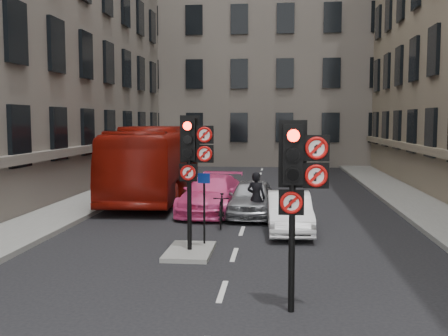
% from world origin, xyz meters
% --- Properties ---
extents(ground, '(120.00, 120.00, 0.00)m').
position_xyz_m(ground, '(0.00, 0.00, 0.00)').
color(ground, black).
rests_on(ground, ground).
extents(pavement_left, '(3.00, 50.00, 0.16)m').
position_xyz_m(pavement_left, '(-7.20, 12.00, 0.08)').
color(pavement_left, gray).
rests_on(pavement_left, ground).
extents(pavement_right, '(3.00, 50.00, 0.16)m').
position_xyz_m(pavement_right, '(7.20, 12.00, 0.08)').
color(pavement_right, gray).
rests_on(pavement_right, ground).
extents(centre_island, '(1.20, 2.00, 0.12)m').
position_xyz_m(centre_island, '(-1.20, 5.00, 0.06)').
color(centre_island, gray).
rests_on(centre_island, ground).
extents(building_far, '(30.00, 14.00, 20.00)m').
position_xyz_m(building_far, '(0.00, 38.00, 10.00)').
color(building_far, gray).
rests_on(building_far, ground).
extents(signal_near, '(0.91, 0.40, 3.58)m').
position_xyz_m(signal_near, '(1.49, 0.99, 2.58)').
color(signal_near, black).
rests_on(signal_near, ground).
extents(signal_far, '(0.91, 0.40, 3.58)m').
position_xyz_m(signal_far, '(-1.11, 4.99, 2.70)').
color(signal_far, black).
rests_on(signal_far, centre_island).
extents(car_silver, '(1.76, 4.06, 1.36)m').
position_xyz_m(car_silver, '(0.18, 10.69, 0.68)').
color(car_silver, '#989A9F').
rests_on(car_silver, ground).
extents(car_white, '(1.49, 3.87, 1.26)m').
position_xyz_m(car_white, '(1.51, 8.06, 0.63)').
color(car_white, white).
rests_on(car_white, ground).
extents(car_pink, '(2.42, 5.04, 1.42)m').
position_xyz_m(car_pink, '(-1.41, 11.28, 0.71)').
color(car_pink, '#F14791').
rests_on(car_pink, ground).
extents(bus_red, '(3.44, 11.90, 3.28)m').
position_xyz_m(bus_red, '(-4.50, 15.30, 1.64)').
color(bus_red, maroon).
rests_on(bus_red, ground).
extents(motorcycle, '(0.63, 1.84, 1.09)m').
position_xyz_m(motorcycle, '(-0.74, 8.70, 0.54)').
color(motorcycle, black).
rests_on(motorcycle, ground).
extents(motorcyclist, '(0.75, 0.61, 1.80)m').
position_xyz_m(motorcyclist, '(0.40, 9.30, 0.90)').
color(motorcyclist, black).
rests_on(motorcyclist, ground).
extents(info_sign, '(0.34, 0.13, 1.98)m').
position_xyz_m(info_sign, '(-0.90, 5.68, 1.40)').
color(info_sign, black).
rests_on(info_sign, centre_island).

